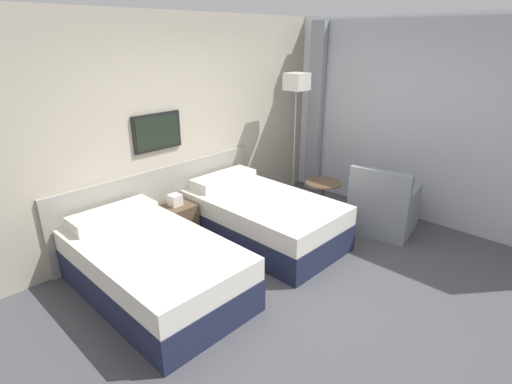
% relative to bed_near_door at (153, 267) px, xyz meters
% --- Properties ---
extents(ground_plane, '(16.00, 16.00, 0.00)m').
position_rel_bed_near_door_xyz_m(ground_plane, '(1.06, -0.98, -0.29)').
color(ground_plane, '#47474C').
extents(wall_headboard, '(10.00, 0.10, 2.70)m').
position_rel_bed_near_door_xyz_m(wall_headboard, '(1.04, 1.03, 1.00)').
color(wall_headboard, '#B7AD99').
rests_on(wall_headboard, ground_plane).
extents(wall_window, '(0.21, 4.48, 2.70)m').
position_rel_bed_near_door_xyz_m(wall_window, '(3.61, -1.13, 1.05)').
color(wall_window, white).
rests_on(wall_window, ground_plane).
extents(bed_near_door, '(1.13, 1.94, 0.70)m').
position_rel_bed_near_door_xyz_m(bed_near_door, '(0.00, 0.00, 0.00)').
color(bed_near_door, '#1E233D').
rests_on(bed_near_door, ground_plane).
extents(bed_near_window, '(1.13, 1.94, 0.70)m').
position_rel_bed_near_door_xyz_m(bed_near_window, '(1.59, 0.00, 0.00)').
color(bed_near_window, '#1E233D').
rests_on(bed_near_window, ground_plane).
extents(nightstand, '(0.41, 0.39, 0.63)m').
position_rel_bed_near_door_xyz_m(nightstand, '(0.80, 0.72, -0.03)').
color(nightstand, brown).
rests_on(nightstand, ground_plane).
extents(floor_lamp, '(0.29, 0.29, 1.94)m').
position_rel_bed_near_door_xyz_m(floor_lamp, '(2.84, 0.52, 1.40)').
color(floor_lamp, '#9E9993').
rests_on(floor_lamp, ground_plane).
extents(side_table, '(0.48, 0.48, 0.61)m').
position_rel_bed_near_door_xyz_m(side_table, '(2.48, -0.27, 0.13)').
color(side_table, brown).
rests_on(side_table, ground_plane).
extents(armchair, '(0.87, 0.88, 0.91)m').
position_rel_bed_near_door_xyz_m(armchair, '(2.89, -0.96, 0.00)').
color(armchair, gray).
rests_on(armchair, ground_plane).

